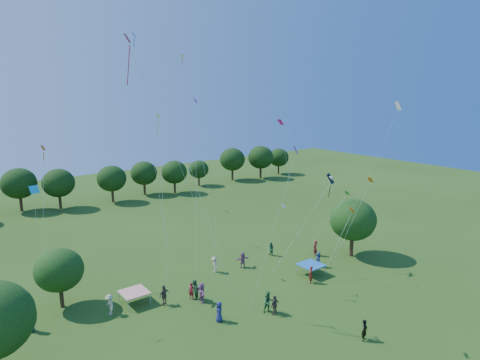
# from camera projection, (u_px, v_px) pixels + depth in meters

# --- Properties ---
(near_tree_north) EXTENTS (4.03, 4.03, 5.18)m
(near_tree_north) POSITION_uv_depth(u_px,v_px,m) (59.00, 270.00, 35.75)
(near_tree_north) COLOR #422B19
(near_tree_north) RESTS_ON ground
(near_tree_east) EXTENTS (5.05, 5.05, 6.46)m
(near_tree_east) POSITION_uv_depth(u_px,v_px,m) (353.00, 220.00, 46.79)
(near_tree_east) COLOR #422B19
(near_tree_east) RESTS_ON ground
(treeline) EXTENTS (88.01, 8.77, 6.77)m
(treeline) POSITION_uv_depth(u_px,v_px,m) (71.00, 181.00, 67.10)
(treeline) COLOR #422B19
(treeline) RESTS_ON ground
(tent_red_stripe) EXTENTS (2.20, 2.20, 1.10)m
(tent_red_stripe) POSITION_uv_depth(u_px,v_px,m) (134.00, 292.00, 36.84)
(tent_red_stripe) COLOR red
(tent_red_stripe) RESTS_ON ground
(tent_blue) EXTENTS (2.20, 2.20, 1.10)m
(tent_blue) POSITION_uv_depth(u_px,v_px,m) (311.00, 265.00, 42.59)
(tent_blue) COLOR blue
(tent_blue) RESTS_ON ground
(man_in_black) EXTENTS (0.71, 0.59, 1.63)m
(man_in_black) POSITION_uv_depth(u_px,v_px,m) (365.00, 330.00, 31.44)
(man_in_black) COLOR black
(man_in_black) RESTS_ON ground
(crowd_person_0) EXTENTS (0.81, 0.90, 1.61)m
(crowd_person_0) POSITION_uv_depth(u_px,v_px,m) (318.00, 260.00, 44.52)
(crowd_person_0) COLOR navy
(crowd_person_0) RESTS_ON ground
(crowd_person_1) EXTENTS (0.58, 0.68, 1.53)m
(crowd_person_1) POSITION_uv_depth(u_px,v_px,m) (191.00, 291.00, 37.66)
(crowd_person_1) COLOR maroon
(crowd_person_1) RESTS_ON ground
(crowd_person_2) EXTENTS (0.98, 0.94, 1.80)m
(crowd_person_2) POSITION_uv_depth(u_px,v_px,m) (194.00, 290.00, 37.60)
(crowd_person_2) COLOR #275C33
(crowd_person_2) RESTS_ON ground
(crowd_person_3) EXTENTS (0.53, 1.15, 1.74)m
(crowd_person_3) POSITION_uv_depth(u_px,v_px,m) (110.00, 305.00, 35.06)
(crowd_person_3) COLOR #AFAD8C
(crowd_person_3) RESTS_ON ground
(crowd_person_4) EXTENTS (1.04, 0.61, 1.66)m
(crowd_person_4) POSITION_uv_depth(u_px,v_px,m) (275.00, 305.00, 35.08)
(crowd_person_4) COLOR #3D3631
(crowd_person_4) RESTS_ON ground
(crowd_person_5) EXTENTS (0.92, 1.76, 1.79)m
(crowd_person_5) POSITION_uv_depth(u_px,v_px,m) (201.00, 293.00, 37.06)
(crowd_person_5) COLOR #945686
(crowd_person_5) RESTS_ON ground
(crowd_person_6) EXTENTS (0.84, 1.05, 1.88)m
(crowd_person_6) POSITION_uv_depth(u_px,v_px,m) (29.00, 320.00, 32.56)
(crowd_person_6) COLOR navy
(crowd_person_6) RESTS_ON ground
(crowd_person_7) EXTENTS (0.76, 0.61, 1.76)m
(crowd_person_7) POSITION_uv_depth(u_px,v_px,m) (315.00, 248.00, 47.51)
(crowd_person_7) COLOR maroon
(crowd_person_7) RESTS_ON ground
(crowd_person_8) EXTENTS (0.50, 0.81, 1.55)m
(crowd_person_8) POSITION_uv_depth(u_px,v_px,m) (271.00, 249.00, 47.50)
(crowd_person_8) COLOR #255837
(crowd_person_8) RESTS_ON ground
(crowd_person_9) EXTENTS (0.68, 1.15, 1.65)m
(crowd_person_9) POSITION_uv_depth(u_px,v_px,m) (214.00, 265.00, 43.17)
(crowd_person_9) COLOR #B1A18D
(crowd_person_9) RESTS_ON ground
(crowd_person_10) EXTENTS (1.15, 0.77, 1.79)m
(crowd_person_10) POSITION_uv_depth(u_px,v_px,m) (164.00, 295.00, 36.63)
(crowd_person_10) COLOR #413C34
(crowd_person_10) RESTS_ON ground
(crowd_person_11) EXTENTS (1.63, 0.92, 1.65)m
(crowd_person_11) POSITION_uv_depth(u_px,v_px,m) (243.00, 260.00, 44.43)
(crowd_person_11) COLOR #995984
(crowd_person_11) RESTS_ON ground
(crowd_person_12) EXTENTS (0.85, 0.93, 1.67)m
(crowd_person_12) POSITION_uv_depth(u_px,v_px,m) (219.00, 312.00, 34.01)
(crowd_person_12) COLOR navy
(crowd_person_12) RESTS_ON ground
(crowd_person_13) EXTENTS (0.75, 0.71, 1.69)m
(crowd_person_13) POSITION_uv_depth(u_px,v_px,m) (311.00, 275.00, 40.79)
(crowd_person_13) COLOR maroon
(crowd_person_13) RESTS_ON ground
(crowd_person_14) EXTENTS (1.00, 0.72, 1.82)m
(crowd_person_14) POSITION_uv_depth(u_px,v_px,m) (268.00, 302.00, 35.42)
(crowd_person_14) COLOR #2A6336
(crowd_person_14) RESTS_ON ground
(pirate_kite) EXTENTS (8.43, 1.03, 8.59)m
(pirate_kite) POSITION_uv_depth(u_px,v_px,m) (330.00, 180.00, 42.69)
(pirate_kite) COLOR black
(red_high_kite) EXTENTS (6.62, 5.24, 20.93)m
(red_high_kite) POSITION_uv_depth(u_px,v_px,m) (147.00, 89.00, 32.61)
(red_high_kite) COLOR red
(small_kite_0) EXTENTS (4.31, 1.26, 8.53)m
(small_kite_0) POSITION_uv_depth(u_px,v_px,m) (365.00, 192.00, 41.59)
(small_kite_0) COLOR #BD550B
(small_kite_1) EXTENTS (1.15, 2.41, 6.30)m
(small_kite_1) POSITION_uv_depth(u_px,v_px,m) (349.00, 216.00, 39.41)
(small_kite_1) COLOR #FF510D
(small_kite_2) EXTENTS (0.44, 1.39, 15.00)m
(small_kite_2) POSITION_uv_depth(u_px,v_px,m) (161.00, 166.00, 33.91)
(small_kite_2) COLOR #C4E614
(small_kite_3) EXTENTS (2.33, 1.79, 5.49)m
(small_kite_3) POSITION_uv_depth(u_px,v_px,m) (227.00, 216.00, 41.88)
(small_kite_3) COLOR green
(small_kite_4) EXTENTS (0.56, 6.27, 8.46)m
(small_kite_4) POSITION_uv_depth(u_px,v_px,m) (195.00, 181.00, 49.50)
(small_kite_4) COLOR blue
(small_kite_5) EXTENTS (1.67, 2.11, 16.07)m
(small_kite_5) POSITION_uv_depth(u_px,v_px,m) (196.00, 151.00, 38.83)
(small_kite_5) COLOR purple
(small_kite_6) EXTENTS (2.69, 5.27, 15.84)m
(small_kite_6) POSITION_uv_depth(u_px,v_px,m) (386.00, 135.00, 36.92)
(small_kite_6) COLOR silver
(small_kite_7) EXTENTS (0.74, 2.31, 9.90)m
(small_kite_7) POSITION_uv_depth(u_px,v_px,m) (35.00, 206.00, 32.05)
(small_kite_7) COLOR #0DA3CF
(small_kite_8) EXTENTS (4.18, 0.83, 14.09)m
(small_kite_8) POSITION_uv_depth(u_px,v_px,m) (285.00, 148.00, 41.47)
(small_kite_8) COLOR red
(small_kite_9) EXTENTS (2.64, 6.04, 11.91)m
(small_kite_9) POSITION_uv_depth(u_px,v_px,m) (43.00, 176.00, 38.08)
(small_kite_9) COLOR orange
(small_kite_10) EXTENTS (3.38, 1.81, 20.22)m
(small_kite_10) POSITION_uv_depth(u_px,v_px,m) (196.00, 126.00, 43.42)
(small_kite_10) COLOR gold
(small_kite_11) EXTENTS (4.21, 2.15, 6.30)m
(small_kite_11) POSITION_uv_depth(u_px,v_px,m) (341.00, 201.00, 45.62)
(small_kite_11) COLOR #187715
(small_kite_12) EXTENTS (1.04, 4.31, 21.76)m
(small_kite_12) POSITION_uv_depth(u_px,v_px,m) (146.00, 110.00, 38.11)
(small_kite_12) COLOR #162FDC
(small_kite_13) EXTENTS (2.48, 2.79, 13.01)m
(small_kite_13) POSITION_uv_depth(u_px,v_px,m) (287.00, 180.00, 30.42)
(small_kite_13) COLOR #8A1779
(small_kite_14) EXTENTS (1.59, 2.34, 4.93)m
(small_kite_14) POSITION_uv_depth(u_px,v_px,m) (287.00, 212.00, 45.54)
(small_kite_14) COLOR white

